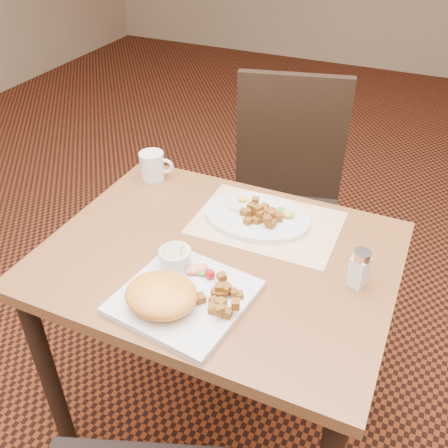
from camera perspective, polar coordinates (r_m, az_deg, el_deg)
ground at (r=1.87m, az=-0.46°, el=-21.48°), size 8.00×8.00×0.00m
table at (r=1.37m, az=-0.59°, el=-6.86°), size 0.90×0.70×0.75m
chair_far at (r=1.95m, az=6.98°, el=3.53°), size 0.51×0.52×0.97m
placemat at (r=1.41m, az=4.91°, el=0.12°), size 0.40×0.28×0.00m
plate_square at (r=1.17m, az=-4.53°, el=-8.32°), size 0.31×0.31×0.02m
plate_oval at (r=1.42m, az=3.74°, el=0.83°), size 0.31×0.23×0.02m
hollandaise_mound at (r=1.13m, az=-7.25°, el=-8.07°), size 0.18×0.15×0.06m
ramekin at (r=1.23m, az=-5.61°, el=-3.77°), size 0.08×0.08×0.04m
garnish_sq at (r=1.21m, az=-2.69°, el=-5.33°), size 0.08×0.06×0.03m
fried_egg at (r=1.46m, az=1.89°, el=2.59°), size 0.10×0.10×0.02m
garnish_ov at (r=1.41m, az=7.10°, el=1.30°), size 0.06×0.05×0.02m
salt_shaker at (r=1.22m, az=15.21°, el=-4.88°), size 0.05×0.05×0.10m
coffee_mug at (r=1.62m, az=-8.13°, el=6.63°), size 0.11×0.08×0.09m
home_fries_sq at (r=1.14m, az=-0.29°, el=-8.37°), size 0.11×0.13×0.04m
home_fries_ov at (r=1.39m, az=4.29°, el=1.12°), size 0.12×0.11×0.04m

